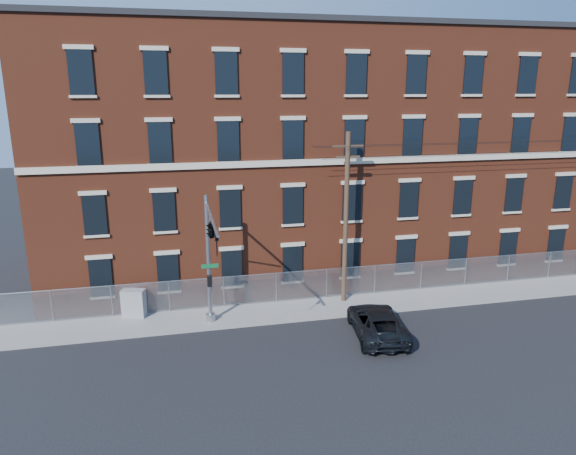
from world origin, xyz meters
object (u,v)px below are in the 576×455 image
(utility_cabinet, at_px, (134,303))
(pickup_truck, at_px, (377,322))
(utility_pole_near, at_px, (346,216))
(traffic_signal_mast, at_px, (211,240))

(utility_cabinet, bearing_deg, pickup_truck, -4.38)
(utility_pole_near, bearing_deg, pickup_truck, -86.58)
(utility_pole_near, distance_m, utility_cabinet, 12.90)
(traffic_signal_mast, xyz_separation_m, utility_pole_near, (8.00, 3.42, -0.05))
(utility_pole_near, relative_size, utility_cabinet, 6.39)
(traffic_signal_mast, bearing_deg, pickup_truck, -7.71)
(pickup_truck, bearing_deg, utility_cabinet, -14.02)
(traffic_signal_mast, distance_m, utility_pole_near, 8.70)
(utility_cabinet, bearing_deg, utility_pole_near, 15.48)
(traffic_signal_mast, distance_m, pickup_truck, 9.56)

